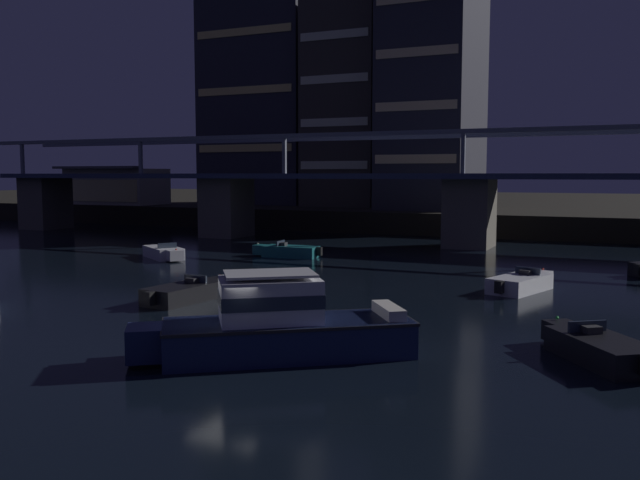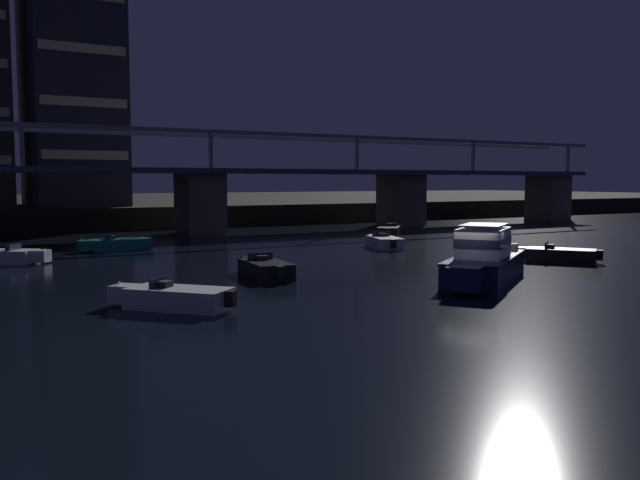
% 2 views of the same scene
% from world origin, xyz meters
% --- Properties ---
extents(ground_plane, '(400.00, 400.00, 0.00)m').
position_xyz_m(ground_plane, '(0.00, 0.00, 0.00)').
color(ground_plane, black).
extents(far_riverbank, '(240.00, 80.00, 2.20)m').
position_xyz_m(far_riverbank, '(0.00, 84.48, 1.10)').
color(far_riverbank, black).
rests_on(far_riverbank, ground).
extents(river_bridge, '(98.38, 6.40, 9.38)m').
position_xyz_m(river_bridge, '(0.00, 36.47, 4.14)').
color(river_bridge, '#605B51').
rests_on(river_bridge, ground).
extents(tower_west_low, '(13.98, 8.43, 35.06)m').
position_xyz_m(tower_west_low, '(-30.81, 57.14, 19.58)').
color(tower_west_low, '#282833').
rests_on(tower_west_low, far_riverbank).
extents(tower_west_tall, '(8.79, 10.07, 24.37)m').
position_xyz_m(tower_west_tall, '(-18.41, 56.49, 14.23)').
color(tower_west_tall, '#38332D').
rests_on(tower_west_tall, far_riverbank).
extents(tower_central, '(9.12, 14.03, 26.90)m').
position_xyz_m(tower_central, '(-7.88, 54.53, 15.50)').
color(tower_central, '#282833').
rests_on(tower_central, far_riverbank).
extents(waterfront_pavilion, '(12.40, 7.40, 4.70)m').
position_xyz_m(waterfront_pavilion, '(-46.67, 48.39, 4.44)').
color(waterfront_pavilion, '#B2AD9E').
rests_on(waterfront_pavilion, far_riverbank).
extents(cabin_cruiser_near_left, '(8.63, 6.99, 2.79)m').
position_xyz_m(cabin_cruiser_near_left, '(1.27, 0.65, 1.05)').
color(cabin_cruiser_near_left, '#19234C').
rests_on(cabin_cruiser_near_left, ground).
extents(speedboat_near_right, '(2.26, 5.23, 1.16)m').
position_xyz_m(speedboat_near_right, '(-7.21, 7.52, 0.41)').
color(speedboat_near_right, black).
rests_on(speedboat_near_right, ground).
extents(speedboat_mid_left, '(5.22, 2.05, 1.16)m').
position_xyz_m(speedboat_mid_left, '(-10.50, 24.61, 0.41)').
color(speedboat_mid_left, '#196066').
rests_on(speedboat_mid_left, ground).
extents(speedboat_mid_center, '(2.96, 5.13, 1.16)m').
position_xyz_m(speedboat_mid_center, '(6.79, 16.77, 0.41)').
color(speedboat_mid_center, silver).
rests_on(speedboat_mid_center, ground).
extents(speedboat_mid_right, '(3.94, 4.72, 1.16)m').
position_xyz_m(speedboat_mid_right, '(10.79, 4.40, 0.41)').
color(speedboat_mid_right, black).
rests_on(speedboat_mid_right, ground).
extents(speedboat_far_center, '(4.76, 3.86, 1.16)m').
position_xyz_m(speedboat_far_center, '(-18.10, 20.22, 0.41)').
color(speedboat_far_center, silver).
rests_on(speedboat_far_center, ground).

